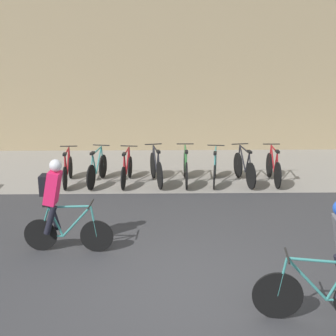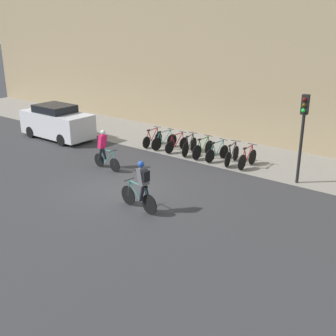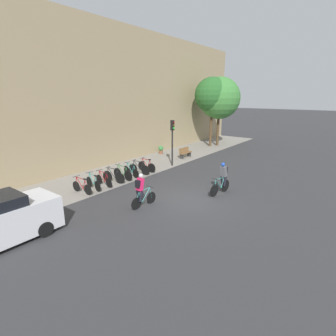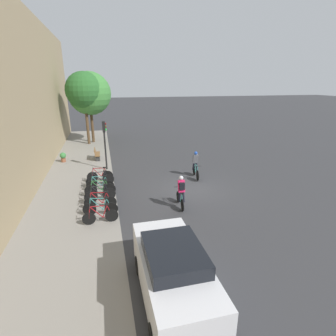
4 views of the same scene
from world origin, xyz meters
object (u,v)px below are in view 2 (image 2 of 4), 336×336
Objects in this scene: cyclist_pink at (103,148)px; parked_car at (57,122)px; parked_bike_0 at (152,139)px; parked_bike_4 at (203,149)px; parked_bike_6 at (232,155)px; parked_bike_1 at (164,141)px; parked_bike_5 at (217,152)px; parked_bike_3 at (190,146)px; cyclist_grey at (142,185)px; parked_bike_7 at (247,158)px; parked_bike_2 at (177,144)px; traffic_light_pole at (303,123)px.

cyclist_pink is 0.41× the size of parked_car.
parked_bike_4 is (3.13, 0.00, 0.03)m from parked_bike_0.
parked_bike_1 is at bearing -179.99° from parked_bike_6.
cyclist_pink is 5.23m from parked_bike_5.
parked_bike_3 is 0.97× the size of parked_bike_6.
cyclist_grey reaches higher than cyclist_pink.
cyclist_grey is 1.05× the size of parked_bike_6.
parked_bike_5 is 9.22m from parked_car.
parked_bike_7 is at bearing 83.89° from cyclist_grey.
parked_bike_2 is (0.97, 4.01, -0.57)m from cyclist_pink.
cyclist_grey is 1.11× the size of parked_bike_0.
parked_bike_6 is (3.91, 0.00, 0.01)m from parked_bike_1.
traffic_light_pole reaches higher than parked_bike_2.
parked_bike_1 is 7.48m from traffic_light_pole.
parked_bike_3 reaches higher than parked_bike_6.
parked_bike_7 is (2.35, 0.00, -0.01)m from parked_bike_4.
parked_bike_3 reaches higher than parked_bike_0.
parked_bike_3 is at bearing 179.95° from parked_bike_4.
cyclist_pink is 4.05m from parked_bike_1.
cyclist_pink is at bearing -113.59° from parked_bike_3.
parked_bike_3 reaches higher than parked_bike_2.
parked_bike_4 is at bearing -0.05° from parked_bike_3.
parked_bike_2 is 6.74m from traffic_light_pole.
parked_bike_0 is at bearing -179.98° from parked_bike_7.
parked_bike_1 is 0.47× the size of traffic_light_pole.
parked_bike_7 is at bearing 0.01° from parked_bike_4.
parked_car is at bearing 156.84° from cyclist_grey.
parked_bike_3 is at bearing 0.05° from parked_bike_0.
cyclist_grey is 6.37m from parked_bike_5.
parked_car is at bearing -168.04° from parked_bike_6.
parked_bike_2 is at bearing -179.97° from parked_bike_6.
parked_bike_1 is 1.57m from parked_bike_3.
parked_bike_6 is (1.57, -0.00, -0.00)m from parked_bike_4.
parked_bike_0 is at bearing -179.99° from parked_bike_6.
cyclist_pink reaches higher than parked_bike_3.
cyclist_pink is at bearing -122.28° from parked_bike_4.
cyclist_pink is 4.16m from parked_bike_2.
parked_bike_5 is at bearing 98.07° from cyclist_grey.
parked_bike_6 is 0.49× the size of traffic_light_pole.
parked_bike_3 is at bearing 111.32° from cyclist_grey.
parked_bike_2 is at bearing 117.24° from cyclist_grey.
parked_bike_1 is 1.01× the size of parked_bike_3.
parked_bike_1 is (0.19, 4.01, -0.55)m from cyclist_pink.
parked_car is (-8.97, -2.07, 0.51)m from parked_bike_5.
parked_bike_7 is at bearing 0.03° from parked_bike_2.
parked_bike_1 is 3.91m from parked_bike_6.
parked_car reaches higher than parked_bike_0.
parked_bike_4 reaches higher than parked_bike_1.
cyclist_pink reaches higher than parked_bike_7.
parked_bike_1 is 1.02× the size of parked_bike_2.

